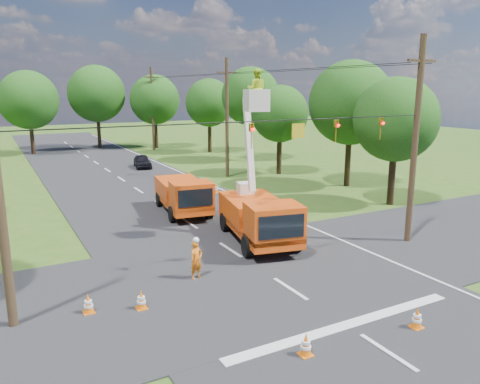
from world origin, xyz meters
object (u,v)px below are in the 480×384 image
pole_right_mid (227,117)px  pole_right_far (152,108)px  tree_right_a (396,120)px  tree_far_c (155,100)px  distant_car (142,161)px  tree_right_d (251,96)px  tree_right_c (280,114)px  tree_far_a (28,100)px  tree_right_e (209,103)px  tree_right_b (351,103)px  traffic_cone_4 (141,300)px  traffic_cone_7 (216,188)px  traffic_cone_0 (306,345)px  tree_far_b (97,94)px  ground_worker (196,260)px  bucket_truck (259,208)px  pole_right_near (415,140)px  traffic_cone_3 (210,213)px  second_truck (183,194)px  traffic_cone_2 (250,230)px  traffic_cone_1 (417,318)px  traffic_cone_5 (88,304)px

pole_right_mid → pole_right_far: size_ratio=1.00×
tree_right_a → tree_far_c: size_ratio=0.90×
distant_car → tree_right_d: bearing=5.2°
pole_right_far → tree_right_c: pole_right_far is taller
tree_far_a → pole_right_far: bearing=-12.5°
tree_right_e → tree_right_b: bearing=-87.0°
traffic_cone_4 → traffic_cone_7: same height
traffic_cone_0 → tree_far_b: tree_far_b is taller
ground_worker → bucket_truck: bearing=10.7°
traffic_cone_7 → tree_far_c: tree_far_c is taller
pole_right_near → tree_right_b: bearing=61.6°
tree_right_b → tree_far_b: size_ratio=0.93×
ground_worker → pole_right_mid: 22.75m
tree_right_b → traffic_cone_0: bearing=-133.7°
traffic_cone_3 → traffic_cone_4: bearing=-126.6°
tree_far_b → second_truck: bearing=-94.0°
ground_worker → tree_right_c: size_ratio=0.21×
traffic_cone_4 → pole_right_near: size_ratio=0.07×
bucket_truck → traffic_cone_2: size_ratio=11.89×
ground_worker → traffic_cone_4: bearing=-171.3°
pole_right_far → tree_right_d: bearing=-64.1°
tree_right_c → pole_right_far: bearing=102.6°
bucket_truck → tree_far_b: tree_far_b is taller
bucket_truck → tree_right_e: (11.97, 31.53, 4.03)m
bucket_truck → second_truck: size_ratio=1.30×
traffic_cone_1 → traffic_cone_4: same height
pole_right_near → tree_right_b: size_ratio=1.04×
ground_worker → tree_right_b: size_ratio=0.17×
traffic_cone_0 → tree_far_a: bearing=93.3°
bucket_truck → traffic_cone_4: (-7.32, -4.33, -1.42)m
traffic_cone_1 → traffic_cone_4: (-7.39, 5.51, 0.00)m
distant_car → traffic_cone_2: (-1.45, -23.45, -0.26)m
ground_worker → traffic_cone_5: size_ratio=2.28×
traffic_cone_5 → traffic_cone_3: bearing=45.6°
tree_right_e → traffic_cone_4: bearing=-118.3°
traffic_cone_1 → traffic_cone_4: size_ratio=1.00×
traffic_cone_7 → tree_right_a: (8.70, -8.53, 5.20)m
traffic_cone_1 → traffic_cone_5: (-9.07, 6.07, 0.00)m
tree_right_a → tree_far_c: tree_far_c is taller
traffic_cone_4 → tree_right_c: size_ratio=0.09×
pole_right_mid → tree_far_a: 26.69m
tree_right_a → tree_far_a: bearing=116.6°
distant_car → tree_right_a: bearing=-55.2°
tree_right_b → tree_right_e: 23.04m
pole_right_far → ground_worker: bearing=-105.9°
second_truck → tree_far_c: size_ratio=0.71×
second_truck → tree_right_b: bearing=14.5°
second_truck → tree_right_c: (12.61, 8.62, 4.10)m
tree_right_c → tree_right_e: bearing=87.9°
pole_right_near → traffic_cone_7: bearing=104.3°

